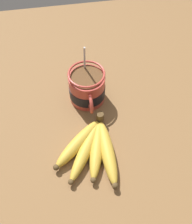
{
  "coord_description": "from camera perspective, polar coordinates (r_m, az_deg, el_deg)",
  "views": [
    {
      "loc": [
        39.24,
        -9.29,
        60.2
      ],
      "look_at": [
        1.77,
        -2.64,
        7.42
      ],
      "focal_mm": 40.0,
      "sensor_mm": 36.0,
      "label": 1
    }
  ],
  "objects": [
    {
      "name": "coffee_mug",
      "position": [
        0.7,
        -2.04,
        5.53
      ],
      "size": [
        14.01,
        10.25,
        17.26
      ],
      "color": "#B23D33",
      "rests_on": "table"
    },
    {
      "name": "table",
      "position": [
        0.71,
        1.84,
        -1.37
      ],
      "size": [
        114.29,
        114.29,
        2.94
      ],
      "color": "brown",
      "rests_on": "ground"
    },
    {
      "name": "banana_bunch",
      "position": [
        0.63,
        -0.87,
        -8.27
      ],
      "size": [
        20.32,
        15.6,
        4.08
      ],
      "color": "#4C381E",
      "rests_on": "table"
    }
  ]
}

